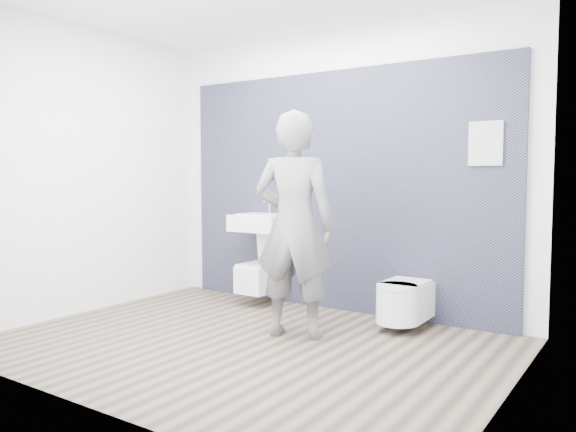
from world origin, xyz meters
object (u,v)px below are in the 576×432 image
Objects in this scene: toilet_square at (260,276)px; toilet_rounded at (403,302)px; visitor at (294,225)px; washbasin at (261,222)px.

toilet_square reaches higher than toilet_rounded.
toilet_square is at bearing 177.06° from toilet_rounded.
toilet_rounded is 1.21m from visitor.
washbasin is 0.31× the size of visitor.
visitor is (-0.68, -0.72, 0.70)m from toilet_rounded.
washbasin is 0.57m from toilet_square.
toilet_square is at bearing -90.00° from washbasin.
toilet_square is at bearing -55.92° from visitor.
toilet_rounded is at bearing -2.94° from toilet_square.
toilet_square is 1.63m from toilet_rounded.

